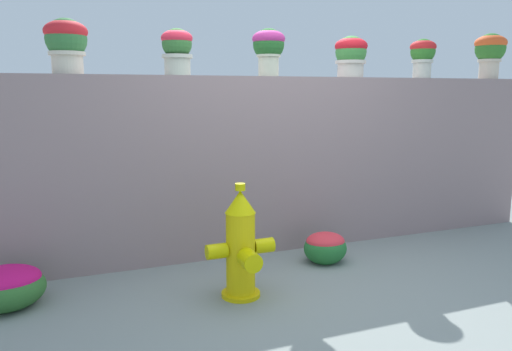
# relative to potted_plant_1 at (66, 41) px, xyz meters

# --- Properties ---
(ground_plane) EXTENTS (24.00, 24.00, 0.00)m
(ground_plane) POSITION_rel_potted_plant_1_xyz_m (1.69, -1.04, -1.88)
(ground_plane) COLOR gray
(stone_wall) EXTENTS (5.97, 0.29, 1.62)m
(stone_wall) POSITION_rel_potted_plant_1_xyz_m (1.69, -0.04, -1.07)
(stone_wall) COLOR gray
(stone_wall) RESTS_ON ground
(potted_plant_1) EXTENTS (0.33, 0.33, 0.43)m
(potted_plant_1) POSITION_rel_potted_plant_1_xyz_m (0.00, 0.00, 0.00)
(potted_plant_1) COLOR beige
(potted_plant_1) RESTS_ON stone_wall
(potted_plant_2) EXTENTS (0.26, 0.26, 0.39)m
(potted_plant_2) POSITION_rel_potted_plant_1_xyz_m (0.86, -0.07, -0.03)
(potted_plant_2) COLOR beige
(potted_plant_2) RESTS_ON stone_wall
(potted_plant_3) EXTENTS (0.30, 0.30, 0.42)m
(potted_plant_3) POSITION_rel_potted_plant_1_xyz_m (1.70, -0.05, 0.01)
(potted_plant_3) COLOR beige
(potted_plant_3) RESTS_ON stone_wall
(potted_plant_4) EXTENTS (0.31, 0.31, 0.39)m
(potted_plant_4) POSITION_rel_potted_plant_1_xyz_m (2.57, -0.03, -0.03)
(potted_plant_4) COLOR beige
(potted_plant_4) RESTS_ON stone_wall
(potted_plant_5) EXTENTS (0.26, 0.26, 0.39)m
(potted_plant_5) POSITION_rel_potted_plant_1_xyz_m (3.40, -0.07, -0.01)
(potted_plant_5) COLOR beige
(potted_plant_5) RESTS_ON stone_wall
(potted_plant_6) EXTENTS (0.34, 0.34, 0.49)m
(potted_plant_6) POSITION_rel_potted_plant_1_xyz_m (4.35, -0.02, 0.06)
(potted_plant_6) COLOR beige
(potted_plant_6) RESTS_ON stone_wall
(fire_hydrant) EXTENTS (0.51, 0.41, 0.84)m
(fire_hydrant) POSITION_rel_potted_plant_1_xyz_m (1.08, -1.03, -1.50)
(fire_hydrant) COLOR #DEBF0A
(fire_hydrant) RESTS_ON ground
(flower_bush_left) EXTENTS (0.38, 0.35, 0.28)m
(flower_bush_left) POSITION_rel_potted_plant_1_xyz_m (2.02, -0.61, -1.73)
(flower_bush_left) COLOR #246D2F
(flower_bush_left) RESTS_ON ground
(flower_bush_right) EXTENTS (0.54, 0.48, 0.30)m
(flower_bush_right) POSITION_rel_potted_plant_1_xyz_m (-0.51, -0.60, -1.72)
(flower_bush_right) COLOR #2F672B
(flower_bush_right) RESTS_ON ground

